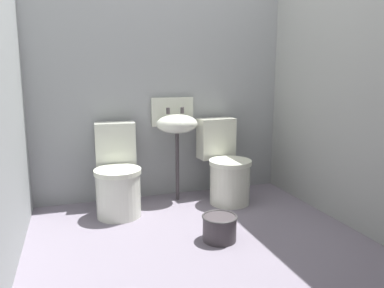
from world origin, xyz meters
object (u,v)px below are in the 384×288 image
toilet_right (226,168)px  sink (176,123)px  bucket (220,227)px  toilet_left (118,177)px

toilet_right → sink: (-0.44, 0.19, 0.43)m
sink → bucket: bearing=-87.0°
toilet_right → bucket: bearing=59.2°
toilet_right → sink: 0.64m
sink → bucket: (0.05, -0.99, -0.65)m
toilet_right → bucket: size_ratio=2.94×
toilet_left → sink: (0.59, 0.19, 0.43)m
sink → bucket: sink is taller
bucket → toilet_right: bearing=64.1°
bucket → toilet_left: bearing=128.9°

